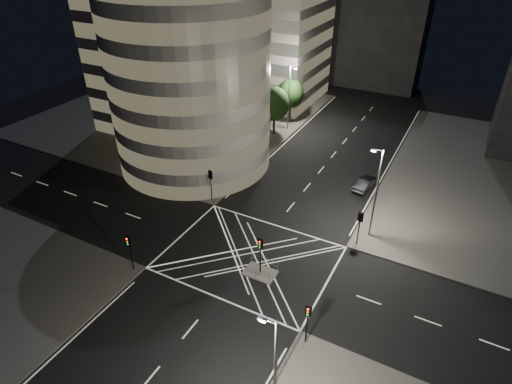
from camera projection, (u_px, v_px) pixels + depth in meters
The scene contains 23 objects.
ground at pixel (249, 257), 42.31m from camera, with size 120.00×120.00×0.00m, color black.
sidewalk_far_left at pixel (178, 113), 73.92m from camera, with size 42.00×42.00×0.15m, color #4B4947.
central_island at pixel (260, 273), 40.36m from camera, with size 3.00×2.00×0.15m, color slate.
office_tower_curved at pixel (181, 57), 57.74m from camera, with size 30.00×29.00×27.20m.
office_block_rear at pixel (254, 34), 76.39m from camera, with size 24.00×16.00×22.00m, color gray.
building_far_end at pixel (376, 39), 82.31m from camera, with size 18.00×8.00×18.00m, color black.
tree_a at pixel (208, 153), 50.53m from camera, with size 4.34×4.34×7.34m.
tree_b at pixel (234, 135), 55.05m from camera, with size 4.56×4.56×7.36m.
tree_c at pixel (256, 119), 59.51m from camera, with size 4.35×4.35×7.28m.
tree_d at pixel (274, 104), 63.91m from camera, with size 4.46×4.46×7.46m.
tree_e at pixel (291, 93), 68.50m from camera, with size 4.14×4.14×7.07m.
traffic_signal_fl at pixel (211, 180), 49.32m from camera, with size 0.55×0.22×4.00m.
traffic_signal_nl at pixel (129, 247), 39.18m from camera, with size 0.55×0.22×4.00m.
traffic_signal_fr at pixel (360, 222), 42.33m from camera, with size 0.55×0.22×4.00m.
traffic_signal_nr at pixel (308, 317), 32.19m from camera, with size 0.55×0.22×4.00m.
traffic_signal_island at pixel (260, 250), 38.84m from camera, with size 0.55×0.22×4.00m.
street_lamp_left_near at pixel (229, 141), 52.04m from camera, with size 1.25×0.25×10.00m.
street_lamp_left_far at pixel (289, 96), 65.46m from camera, with size 1.25×0.25×10.00m.
street_lamp_right_far at pixel (376, 191), 42.31m from camera, with size 1.25×0.25×10.00m.
street_lamp_right_near at pixel (274, 375), 25.17m from camera, with size 1.25×0.25×10.00m.
railing_island_south at pixel (256, 274), 39.36m from camera, with size 2.80×0.06×1.10m, color slate.
railing_island_north at pixel (265, 262), 40.70m from camera, with size 2.80×0.06×1.10m, color slate.
sedan at pixel (365, 183), 52.84m from camera, with size 1.55×4.44×1.46m, color black.
Camera 1 is at (15.76, -28.16, 28.13)m, focal length 30.00 mm.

